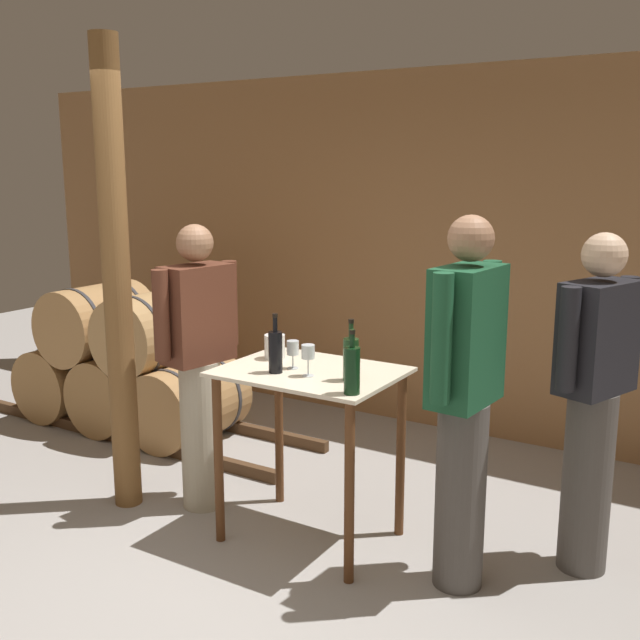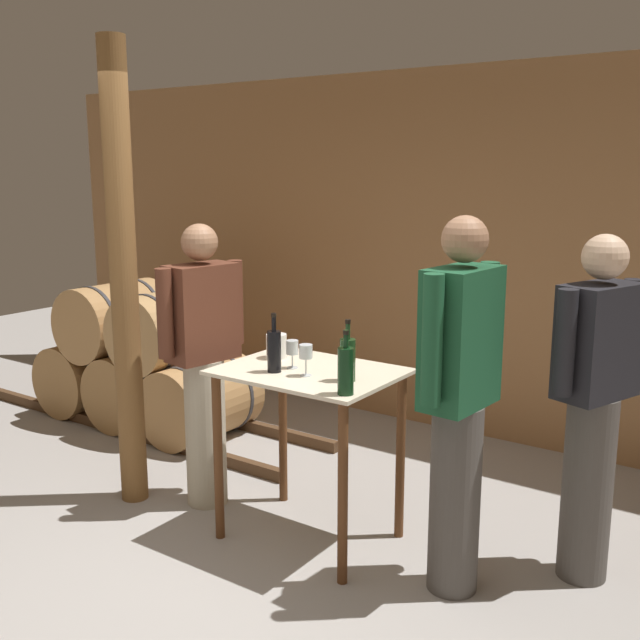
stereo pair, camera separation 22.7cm
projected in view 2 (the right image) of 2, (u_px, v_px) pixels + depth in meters
name	position (u px, v px, depth m)	size (l,w,h in m)	color
ground_plane	(214.00, 601.00, 3.50)	(14.00, 14.00, 0.00)	#9E9993
back_wall	(470.00, 256.00, 5.49)	(8.40, 0.05, 2.70)	#996B42
barrel_rack	(143.00, 363.00, 5.86)	(3.23, 0.77, 1.10)	#4C331E
tasting_table	(309.00, 408.00, 3.96)	(0.92, 0.69, 0.95)	beige
wooden_post	(124.00, 280.00, 4.32)	(0.16, 0.16, 2.70)	brown
wine_bottle_far_left	(274.00, 350.00, 3.86)	(0.07, 0.07, 0.31)	black
wine_bottle_left	(348.00, 358.00, 3.70)	(0.08, 0.08, 0.31)	#193819
wine_bottle_center	(346.00, 370.00, 3.48)	(0.08, 0.08, 0.31)	black
wine_glass_near_left	(292.00, 348.00, 3.93)	(0.06, 0.06, 0.15)	silver
wine_glass_near_center	(306.00, 353.00, 3.78)	(0.07, 0.07, 0.16)	silver
ice_bucket	(276.00, 346.00, 4.15)	(0.11, 0.11, 0.14)	white
person_host	(459.00, 399.00, 3.43)	(0.25, 0.59, 1.79)	#4C4742
person_visitor_with_scarf	(203.00, 360.00, 4.36)	(0.29, 0.58, 1.68)	#B7AD93
person_visitor_bearded	(594.00, 403.00, 3.54)	(0.34, 0.56, 1.70)	#4C4742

